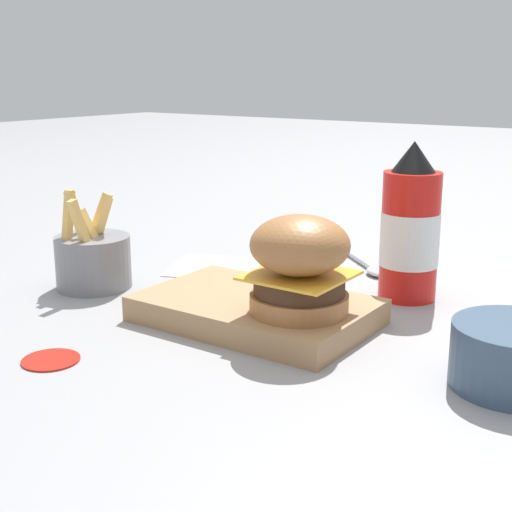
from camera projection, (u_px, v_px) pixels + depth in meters
The scene contains 8 objects.
ground_plane at pixel (255, 305), 0.89m from camera, with size 6.00×6.00×0.00m, color gray.
serving_board at pixel (256, 310), 0.82m from camera, with size 0.26×0.17×0.03m.
burger at pixel (300, 264), 0.76m from camera, with size 0.11×0.11×0.11m.
ketchup_bottle at pixel (410, 230), 0.89m from camera, with size 0.07×0.07×0.20m.
fries_basket at pixel (93, 260), 0.95m from camera, with size 0.10×0.10×0.13m.
spoon at pixel (373, 268), 1.03m from camera, with size 0.12×0.11×0.01m.
ketchup_puddle at pixel (51, 359), 0.72m from camera, with size 0.06×0.06×0.00m.
parchment_square at pixel (215, 267), 1.06m from camera, with size 0.16×0.16×0.00m.
Camera 1 is at (-0.48, 0.69, 0.28)m, focal length 50.00 mm.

